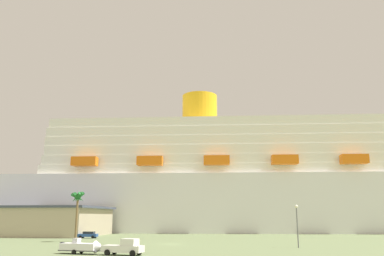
% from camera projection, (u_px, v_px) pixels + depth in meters
% --- Properties ---
extents(ground_plane, '(600.00, 600.00, 0.00)m').
position_uv_depth(ground_plane, '(196.00, 236.00, 104.42)').
color(ground_plane, '#66754C').
extents(cruise_ship, '(220.21, 56.95, 55.01)m').
position_uv_depth(cruise_ship, '(275.00, 185.00, 139.79)').
color(cruise_ship, white).
rests_on(cruise_ship, ground_plane).
extents(terminal_building, '(47.29, 28.29, 7.83)m').
position_uv_depth(terminal_building, '(21.00, 221.00, 111.13)').
color(terminal_building, '#B7A88C').
rests_on(terminal_building, ground_plane).
extents(pickup_truck, '(5.82, 2.88, 2.20)m').
position_uv_depth(pickup_truck, '(125.00, 247.00, 54.12)').
color(pickup_truck, white).
rests_on(pickup_truck, ground_plane).
extents(small_boat_on_trailer, '(7.59, 2.66, 2.15)m').
position_uv_depth(small_boat_on_trailer, '(84.00, 247.00, 55.97)').
color(small_boat_on_trailer, '#595960').
rests_on(small_boat_on_trailer, ground_plane).
extents(palm_tree, '(2.88, 3.10, 10.28)m').
position_uv_depth(palm_tree, '(78.00, 200.00, 84.25)').
color(palm_tree, brown).
rests_on(palm_tree, ground_plane).
extents(street_lamp, '(0.56, 0.56, 7.07)m').
position_uv_depth(street_lamp, '(297.00, 219.00, 67.76)').
color(street_lamp, slate).
rests_on(street_lamp, ground_plane).
extents(parked_car_blue_suv, '(4.75, 2.31, 1.58)m').
position_uv_depth(parked_car_blue_suv, '(88.00, 235.00, 96.09)').
color(parked_car_blue_suv, '#264C99').
rests_on(parked_car_blue_suv, ground_plane).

